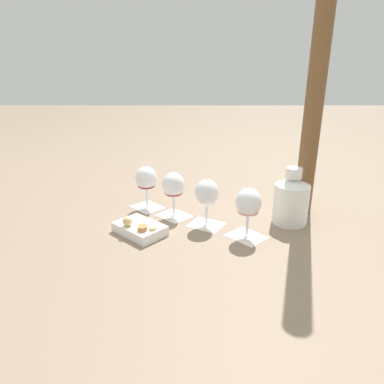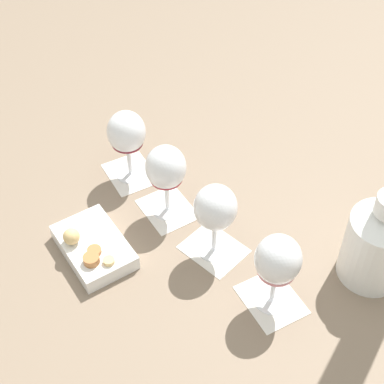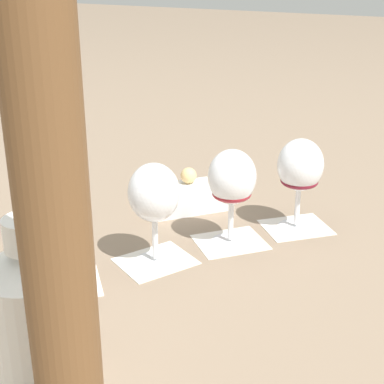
# 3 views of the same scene
# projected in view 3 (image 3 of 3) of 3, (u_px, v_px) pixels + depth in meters

# --- Properties ---
(ground_plane) EXTENTS (8.00, 8.00, 0.00)m
(ground_plane) POSITION_uv_depth(u_px,v_px,m) (192.00, 254.00, 0.93)
(ground_plane) COLOR #7F6B56
(tasting_card_0) EXTENTS (0.14, 0.14, 0.00)m
(tasting_card_0) POSITION_uv_depth(u_px,v_px,m) (61.00, 285.00, 0.84)
(tasting_card_0) COLOR silver
(tasting_card_0) RESTS_ON ground_plane
(tasting_card_1) EXTENTS (0.14, 0.13, 0.00)m
(tasting_card_1) POSITION_uv_depth(u_px,v_px,m) (156.00, 261.00, 0.91)
(tasting_card_1) COLOR silver
(tasting_card_1) RESTS_ON ground_plane
(tasting_card_2) EXTENTS (0.14, 0.14, 0.00)m
(tasting_card_2) POSITION_uv_depth(u_px,v_px,m) (230.00, 242.00, 0.97)
(tasting_card_2) COLOR silver
(tasting_card_2) RESTS_ON ground_plane
(tasting_card_3) EXTENTS (0.14, 0.14, 0.00)m
(tasting_card_3) POSITION_uv_depth(u_px,v_px,m) (296.00, 227.00, 1.02)
(tasting_card_3) COLOR silver
(tasting_card_3) RESTS_ON ground_plane
(wine_glass_0) EXTENTS (0.08, 0.08, 0.16)m
(wine_glass_0) POSITION_uv_depth(u_px,v_px,m) (55.00, 217.00, 0.80)
(wine_glass_0) COLOR white
(wine_glass_0) RESTS_ON tasting_card_0
(wine_glass_1) EXTENTS (0.08, 0.08, 0.16)m
(wine_glass_1) POSITION_uv_depth(u_px,v_px,m) (154.00, 197.00, 0.87)
(wine_glass_1) COLOR white
(wine_glass_1) RESTS_ON tasting_card_1
(wine_glass_2) EXTENTS (0.08, 0.08, 0.16)m
(wine_glass_2) POSITION_uv_depth(u_px,v_px,m) (232.00, 182.00, 0.93)
(wine_glass_2) COLOR white
(wine_glass_2) RESTS_ON tasting_card_2
(wine_glass_3) EXTENTS (0.08, 0.08, 0.16)m
(wine_glass_3) POSITION_uv_depth(u_px,v_px,m) (300.00, 169.00, 0.98)
(wine_glass_3) COLOR white
(wine_glass_3) RESTS_ON tasting_card_3
(ceramic_vase) EXTENTS (0.12, 0.12, 0.19)m
(ceramic_vase) POSITION_uv_depth(u_px,v_px,m) (37.00, 310.00, 0.64)
(ceramic_vase) COLOR white
(ceramic_vase) RESTS_ON ground_plane
(snack_dish) EXTENTS (0.19, 0.18, 0.06)m
(snack_dish) POSITION_uv_depth(u_px,v_px,m) (184.00, 196.00, 1.11)
(snack_dish) COLOR white
(snack_dish) RESTS_ON ground_plane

